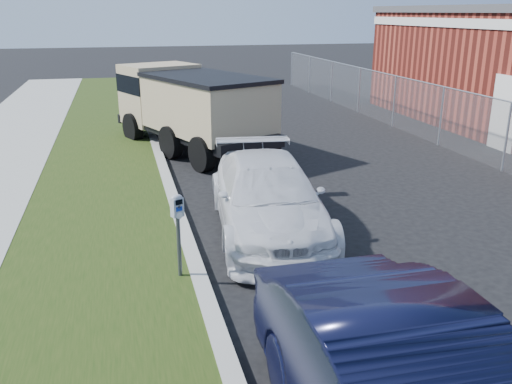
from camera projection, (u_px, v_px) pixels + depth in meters
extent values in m
plane|color=black|center=(351.00, 260.00, 9.08)|extent=(120.00, 120.00, 0.00)
cube|color=gray|center=(182.00, 227.00, 10.29)|extent=(0.25, 50.00, 0.15)
cube|color=#1B310D|center=(95.00, 235.00, 9.92)|extent=(3.00, 50.00, 0.13)
plane|color=slate|center=(441.00, 116.00, 16.63)|extent=(0.00, 30.00, 30.00)
cylinder|color=#949AA2|center=(444.00, 87.00, 16.34)|extent=(0.04, 30.00, 0.04)
cylinder|color=#949AA2|center=(507.00, 137.00, 13.87)|extent=(0.06, 0.06, 1.80)
cylinder|color=#949AA2|center=(441.00, 116.00, 16.63)|extent=(0.06, 0.06, 1.80)
cylinder|color=#949AA2|center=(394.00, 101.00, 19.39)|extent=(0.06, 0.06, 1.80)
cylinder|color=#949AA2|center=(359.00, 90.00, 22.14)|extent=(0.06, 0.06, 1.80)
cylinder|color=#949AA2|center=(332.00, 82.00, 24.90)|extent=(0.06, 0.06, 1.80)
cylinder|color=#949AA2|center=(310.00, 75.00, 27.66)|extent=(0.06, 0.06, 1.80)
cylinder|color=#949AA2|center=(292.00, 69.00, 30.42)|extent=(0.06, 0.06, 1.80)
cube|color=silver|center=(474.00, 24.00, 17.04)|extent=(0.06, 14.00, 0.30)
cube|color=silver|center=(504.00, 114.00, 15.98)|extent=(0.08, 1.10, 2.20)
cylinder|color=#3F4247|center=(179.00, 247.00, 8.14)|extent=(0.08, 0.08, 0.95)
cube|color=gray|center=(177.00, 207.00, 7.94)|extent=(0.20, 0.18, 0.29)
ellipsoid|color=gray|center=(177.00, 198.00, 7.89)|extent=(0.21, 0.18, 0.11)
cube|color=black|center=(179.00, 202.00, 7.86)|extent=(0.11, 0.06, 0.08)
cube|color=#0D2B99|center=(179.00, 209.00, 7.90)|extent=(0.10, 0.05, 0.07)
cylinder|color=silver|center=(180.00, 216.00, 7.93)|extent=(0.10, 0.05, 0.10)
cube|color=#3F4247|center=(179.00, 207.00, 7.89)|extent=(0.04, 0.02, 0.05)
imported|color=silver|center=(267.00, 197.00, 10.09)|extent=(2.44, 4.90, 1.37)
cube|color=black|center=(195.00, 128.00, 16.14)|extent=(4.17, 6.27, 0.32)
cube|color=#9D8965|center=(160.00, 94.00, 17.51)|extent=(2.66, 2.38, 1.86)
cube|color=black|center=(159.00, 82.00, 17.40)|extent=(2.69, 2.41, 0.56)
cube|color=#9D8965|center=(207.00, 105.00, 15.33)|extent=(3.56, 4.45, 1.48)
cube|color=black|center=(206.00, 78.00, 15.09)|extent=(3.68, 4.58, 0.11)
cube|color=black|center=(149.00, 115.00, 18.45)|extent=(2.11, 0.99, 0.28)
cylinder|color=black|center=(133.00, 128.00, 17.15)|extent=(0.63, 0.97, 0.93)
cylinder|color=black|center=(191.00, 120.00, 18.36)|extent=(0.63, 0.97, 0.93)
cylinder|color=black|center=(171.00, 142.00, 15.25)|extent=(0.63, 0.97, 0.93)
cylinder|color=black|center=(233.00, 133.00, 16.46)|extent=(0.63, 0.97, 0.93)
cylinder|color=black|center=(202.00, 154.00, 13.98)|extent=(0.63, 0.97, 0.93)
cylinder|color=black|center=(267.00, 143.00, 15.19)|extent=(0.63, 0.97, 0.93)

